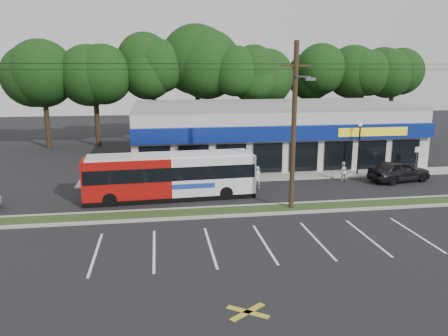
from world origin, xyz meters
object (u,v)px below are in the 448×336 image
sign_post (417,155)px  pedestrian_b (343,171)px  car_dark (399,171)px  metrobus (170,175)px  utility_pole (292,122)px  lamp_post (359,142)px  pedestrian_a (257,177)px

sign_post → pedestrian_b: bearing=-168.5°
car_dark → pedestrian_b: car_dark is taller
metrobus → pedestrian_b: bearing=8.3°
utility_pole → car_dark: bearing=27.6°
sign_post → lamp_post: bearing=177.4°
metrobus → pedestrian_b: size_ratio=7.48×
metrobus → lamp_post: bearing=12.8°
utility_pole → pedestrian_a: 6.89m
car_dark → pedestrian_b: (-4.21, 0.79, -0.07)m
utility_pole → metrobus: utility_pole is taller
sign_post → metrobus: bearing=-168.6°
utility_pole → car_dark: size_ratio=10.32×
metrobus → car_dark: 17.53m
pedestrian_b → utility_pole: bearing=40.4°
utility_pole → pedestrian_a: bearing=99.3°
sign_post → metrobus: (-20.21, -4.07, 0.03)m
utility_pole → lamp_post: size_ratio=11.76×
lamp_post → pedestrian_a: bearing=-162.7°
sign_post → pedestrian_a: sign_post is taller
lamp_post → sign_post: bearing=-2.6°
sign_post → metrobus: metrobus is taller
lamp_post → utility_pole: bearing=-136.1°
utility_pole → car_dark: utility_pole is taller
car_dark → pedestrian_b: 4.28m
pedestrian_b → sign_post: bearing=-173.3°
lamp_post → pedestrian_b: bearing=-140.5°
utility_pole → metrobus: size_ratio=4.44×
metrobus → pedestrian_a: metrobus is taller
utility_pole → pedestrian_a: (-0.83, 5.07, -4.59)m
sign_post → pedestrian_a: (-14.00, -2.57, -0.73)m
lamp_post → car_dark: size_ratio=0.88×
utility_pole → lamp_post: utility_pole is taller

